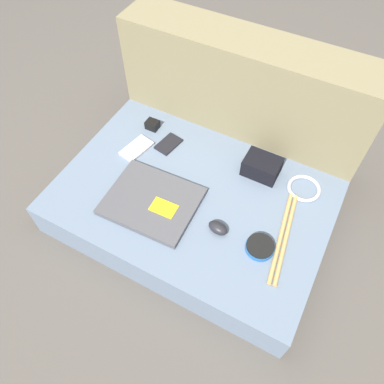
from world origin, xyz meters
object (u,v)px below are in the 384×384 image
Objects in this scene: computer_mouse at (218,228)px; charger_brick at (152,125)px; phone_black at (137,148)px; laptop at (152,201)px; speaker_puck at (260,247)px; camera_pouch at (262,166)px; phone_silver at (169,144)px.

charger_brick is (-0.45, 0.31, -0.00)m from computer_mouse.
computer_mouse is 0.48m from phone_black.
laptop is at bearing -169.79° from computer_mouse.
speaker_puck is 0.32m from camera_pouch.
charger_brick is at bearing 153.39° from computer_mouse.
speaker_puck is (0.15, 0.00, -0.01)m from computer_mouse.
camera_pouch is at bearing 25.86° from phone_black.
camera_pouch is at bearing 111.47° from speaker_puck.
speaker_puck is 1.85× the size of charger_brick.
laptop is 6.33× the size of charger_brick.
computer_mouse is 0.80× the size of speaker_puck.
camera_pouch is at bearing -1.20° from charger_brick.
speaker_puck is 0.56m from phone_silver.
laptop is at bearing -58.68° from charger_brick.
phone_silver is (-0.09, 0.27, -0.01)m from laptop.
phone_silver is (-0.50, 0.26, -0.01)m from speaker_puck.
laptop is at bearing -61.38° from phone_silver.
phone_black is 1.06× the size of camera_pouch.
phone_black is (-0.19, 0.19, -0.01)m from laptop.
phone_black is at bearing -86.79° from charger_brick.
computer_mouse is at bearing -34.81° from charger_brick.
computer_mouse is 1.48× the size of charger_brick.
computer_mouse reaches higher than phone_black.
phone_silver is at bearing 50.95° from phone_black.
laptop is 0.38m from charger_brick.
computer_mouse reaches higher than laptop.
speaker_puck is 0.68× the size of phone_black.
speaker_puck is 0.72× the size of camera_pouch.
phone_black is at bearing 163.35° from speaker_puck.
phone_black reaches higher than phone_silver.
charger_brick is (-0.01, 0.13, 0.01)m from phone_black.
laptop reaches higher than phone_silver.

